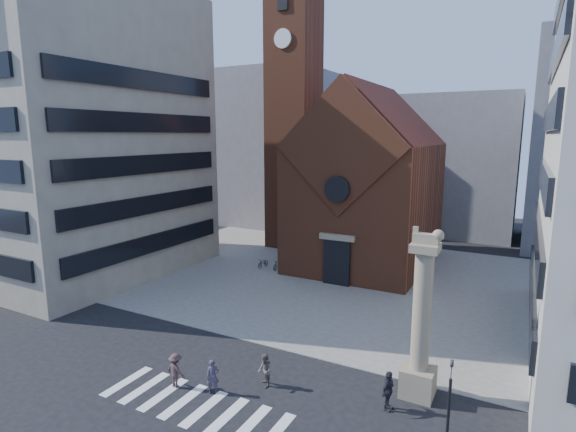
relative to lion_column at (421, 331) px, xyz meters
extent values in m
plane|color=black|center=(-10.01, -3.00, -3.46)|extent=(120.00, 120.00, 0.00)
cube|color=gray|center=(-10.01, 16.00, -3.43)|extent=(46.00, 30.00, 0.05)
cube|color=brown|center=(-10.01, 22.00, 2.54)|extent=(12.00, 16.00, 12.00)
cube|color=#5B2D1C|center=(-10.01, 22.40, 8.54)|extent=(12.00, 15.40, 12.00)
cube|color=brown|center=(-10.01, 14.05, 8.54)|extent=(11.76, 0.50, 11.76)
cylinder|color=black|center=(-10.01, 13.60, 5.04)|extent=(2.20, 0.30, 2.20)
cube|color=black|center=(-10.01, 13.85, -1.46)|extent=(2.40, 0.30, 4.00)
cube|color=gray|center=(-10.01, 13.80, 0.84)|extent=(3.20, 0.40, 0.50)
cube|color=brown|center=(-20.01, 25.00, 11.54)|extent=(5.00, 5.00, 30.00)
cylinder|color=white|center=(-20.01, 22.40, 19.54)|extent=(2.00, 0.20, 2.00)
cube|color=tan|center=(-34.01, 7.00, 9.54)|extent=(18.00, 20.00, 26.00)
cube|color=gray|center=(-30.01, 37.00, 7.54)|extent=(16.00, 14.00, 22.00)
cube|color=gray|center=(-4.01, 42.00, 5.54)|extent=(14.00, 12.00, 18.00)
cube|color=gray|center=(-0.01, 0.00, -2.71)|extent=(1.60, 1.60, 1.50)
cylinder|color=gray|center=(-0.01, 0.00, 1.04)|extent=(0.90, 0.90, 6.00)
cube|color=gray|center=(-0.01, 0.00, 4.24)|extent=(1.30, 1.30, 0.40)
cube|color=gray|center=(-0.01, 0.00, 4.64)|extent=(1.20, 0.50, 0.55)
sphere|color=gray|center=(0.54, 0.00, 4.89)|extent=(0.56, 0.56, 0.56)
cube|color=gray|center=(-0.51, 0.00, 5.04)|extent=(0.25, 0.15, 0.35)
cylinder|color=black|center=(1.99, -4.00, -1.71)|extent=(0.12, 0.12, 3.50)
imported|color=black|center=(1.99, -4.00, 0.44)|extent=(0.13, 0.16, 0.80)
imported|color=#373042|center=(-9.28, -4.67, -2.58)|extent=(0.76, 0.72, 1.75)
imported|color=#61534E|center=(-7.25, -2.92, -2.57)|extent=(1.08, 1.08, 1.77)
imported|color=#27252D|center=(-1.01, -1.91, -2.47)|extent=(0.63, 1.21, 1.97)
imported|color=#46302F|center=(-11.32, -5.14, -2.54)|extent=(1.24, 0.79, 1.83)
imported|color=black|center=(-18.39, 15.33, -2.97)|extent=(0.68, 1.69, 0.87)
imported|color=black|center=(-16.74, 15.33, -2.92)|extent=(0.55, 1.64, 0.97)
imported|color=black|center=(-15.08, 15.33, -2.97)|extent=(0.68, 1.69, 0.87)
imported|color=black|center=(-13.42, 15.33, -2.92)|extent=(0.55, 1.64, 0.97)
imported|color=black|center=(-11.77, 15.33, -2.97)|extent=(0.68, 1.69, 0.87)
imported|color=black|center=(-10.11, 15.33, -2.92)|extent=(0.55, 1.64, 0.97)
imported|color=black|center=(-8.45, 15.33, -2.97)|extent=(0.68, 1.69, 0.87)
camera|label=1|loc=(3.97, -21.39, 9.53)|focal=28.00mm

